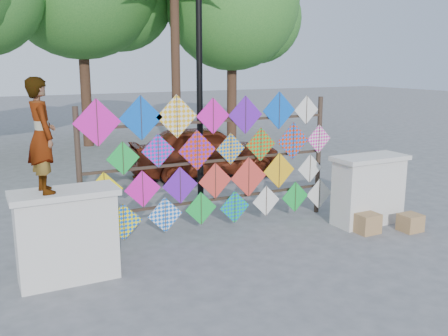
{
  "coord_description": "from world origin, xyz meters",
  "views": [
    {
      "loc": [
        -3.73,
        -6.9,
        2.96
      ],
      "look_at": [
        0.11,
        0.6,
        1.15
      ],
      "focal_mm": 40.0,
      "sensor_mm": 36.0,
      "label": 1
    }
  ],
  "objects_px": {
    "kite_rack": "(217,162)",
    "vendor_woman": "(42,136)",
    "lamppost": "(199,76)",
    "sedan": "(205,151)"
  },
  "relations": [
    {
      "from": "kite_rack",
      "to": "vendor_woman",
      "type": "distance_m",
      "value": 3.22
    },
    {
      "from": "vendor_woman",
      "to": "lamppost",
      "type": "xyz_separation_m",
      "value": [
        3.23,
        2.2,
        0.66
      ]
    },
    {
      "from": "vendor_woman",
      "to": "kite_rack",
      "type": "bearing_deg",
      "value": -79.76
    },
    {
      "from": "sedan",
      "to": "lamppost",
      "type": "xyz_separation_m",
      "value": [
        -1.38,
        -2.74,
        2.02
      ]
    },
    {
      "from": "sedan",
      "to": "lamppost",
      "type": "relative_size",
      "value": 0.89
    },
    {
      "from": "vendor_woman",
      "to": "sedan",
      "type": "distance_m",
      "value": 6.89
    },
    {
      "from": "sedan",
      "to": "kite_rack",
      "type": "bearing_deg",
      "value": 164.63
    },
    {
      "from": "kite_rack",
      "to": "lamppost",
      "type": "height_order",
      "value": "lamppost"
    },
    {
      "from": "kite_rack",
      "to": "sedan",
      "type": "bearing_deg",
      "value": 67.88
    },
    {
      "from": "lamppost",
      "to": "vendor_woman",
      "type": "bearing_deg",
      "value": -145.71
    }
  ]
}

